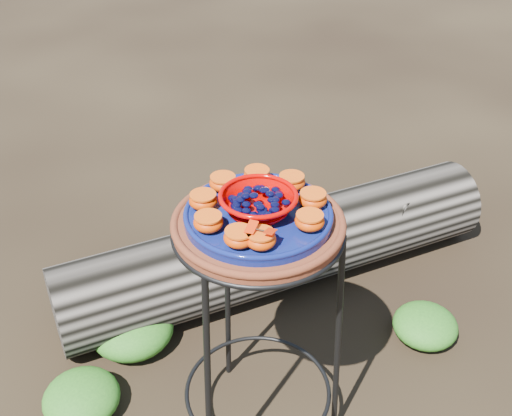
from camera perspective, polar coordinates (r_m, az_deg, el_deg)
name	(u,v)px	position (r m, az deg, el deg)	size (l,w,h in m)	color
plant_stand	(258,339)	(1.71, 0.18, -11.57)	(0.44, 0.44, 0.70)	black
terracotta_saucer	(258,226)	(1.47, 0.20, -1.59)	(0.39, 0.39, 0.03)	maroon
cobalt_plate	(258,216)	(1.45, 0.20, -0.72)	(0.34, 0.34, 0.02)	#0A1A51
red_bowl	(258,203)	(1.43, 0.21, 0.41)	(0.17, 0.17, 0.05)	#C30200
glass_gems	(258,190)	(1.41, 0.21, 1.57)	(0.13, 0.13, 0.02)	black
orange_half_0	(261,239)	(1.33, 0.42, -2.82)	(0.07, 0.07, 0.04)	red
orange_half_1	(310,221)	(1.39, 4.78, -1.18)	(0.07, 0.07, 0.04)	red
orange_half_2	(313,199)	(1.46, 5.06, 0.77)	(0.07, 0.07, 0.04)	red
orange_half_3	(292,182)	(1.52, 3.18, 2.31)	(0.07, 0.07, 0.04)	red
orange_half_4	(257,176)	(1.54, 0.09, 2.87)	(0.07, 0.07, 0.04)	red
orange_half_5	(223,183)	(1.52, -2.95, 2.24)	(0.07, 0.07, 0.04)	red
orange_half_6	(203,201)	(1.46, -4.71, 0.66)	(0.07, 0.07, 0.04)	red
orange_half_7	(208,222)	(1.39, -4.26, -1.29)	(0.07, 0.07, 0.04)	red
orange_half_8	(239,238)	(1.34, -1.52, -2.64)	(0.07, 0.07, 0.04)	red
butterfly	(261,230)	(1.32, 0.43, -1.96)	(0.08, 0.05, 0.01)	red
driftwood_log	(279,249)	(2.32, 2.03, -3.64)	(1.60, 0.42, 0.30)	black
foliage_left	(81,397)	(2.03, -15.27, -15.90)	(0.23, 0.23, 0.11)	#245F19
foliage_right	(425,324)	(2.24, 14.82, -9.98)	(0.22, 0.22, 0.11)	#245F19
foliage_back	(132,328)	(2.17, -10.97, -10.39)	(0.27, 0.27, 0.14)	#245F19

